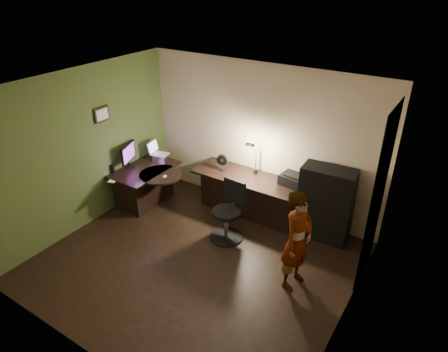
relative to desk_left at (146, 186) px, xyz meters
The scene contains 27 objects.
floor 2.08m from the desk_left, 26.89° to the right, with size 4.50×4.00×0.01m, color black.
ceiling 3.11m from the desk_left, 26.89° to the right, with size 4.50×4.00×0.01m, color silver.
wall_back 2.34m from the desk_left, 30.48° to the left, with size 4.50×0.01×2.70m, color tan.
wall_front 3.60m from the desk_left, 58.04° to the right, with size 4.50×0.01×2.70m, color tan.
wall_left 1.42m from the desk_left, 114.60° to the right, with size 0.01×4.00×2.70m, color tan.
wall_right 4.30m from the desk_left, 12.80° to the right, with size 0.01×4.00×2.70m, color tan.
green_wall_overlay 1.42m from the desk_left, 113.83° to the right, with size 0.00×4.00×2.70m, color #425727.
arched_doorway 4.18m from the desk_left, ahead, with size 0.01×0.90×2.60m, color black.
french_door 4.38m from the desk_left, 19.98° to the right, with size 0.02×0.92×2.10m, color white.
framed_picture 1.61m from the desk_left, 129.21° to the right, with size 0.04×0.30×0.25m, color black.
desk_left is the anchor object (origin of this frame).
desk_right 1.95m from the desk_left, 21.11° to the left, with size 2.03×0.71×0.76m, color black.
cabinet 3.33m from the desk_left, 13.73° to the left, with size 0.85×0.42×1.27m, color black.
laptop_stand 0.63m from the desk_left, 95.27° to the left, with size 0.24×0.20×0.10m, color silver.
laptop 0.75m from the desk_left, 95.27° to the left, with size 0.34×0.32×0.24m, color silver.
monitor 0.61m from the desk_left, 164.01° to the right, with size 0.10×0.51×0.34m, color black.
mouse 0.64m from the desk_left, ahead, with size 0.06×0.10×0.04m, color silver.
phone 0.44m from the desk_left, ahead, with size 0.06×0.12×0.01m, color black.
pen 0.51m from the desk_left, 120.05° to the right, with size 0.01×0.15×0.01m, color black.
speaker 0.71m from the desk_left, 130.68° to the right, with size 0.07×0.07×0.17m, color black.
notepad 0.74m from the desk_left, 105.41° to the right, with size 0.13×0.19×0.01m, color silver.
desk_fan 1.56m from the desk_left, 27.74° to the left, with size 0.20×0.11×0.31m, color black.
headphones 1.94m from the desk_left, ahead, with size 0.20×0.08×0.09m, color #274196.
printer 2.78m from the desk_left, 18.67° to the left, with size 0.43×0.34×0.19m, color black.
desk_lamp 2.19m from the desk_left, 25.99° to the left, with size 0.17×0.32×0.70m, color black.
office_chair 1.90m from the desk_left, ahead, with size 0.56×0.56×1.01m, color black.
person 3.35m from the desk_left, ahead, with size 0.54×0.36×1.50m, color #D8A88C.
Camera 1 is at (2.99, -3.82, 4.08)m, focal length 32.00 mm.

